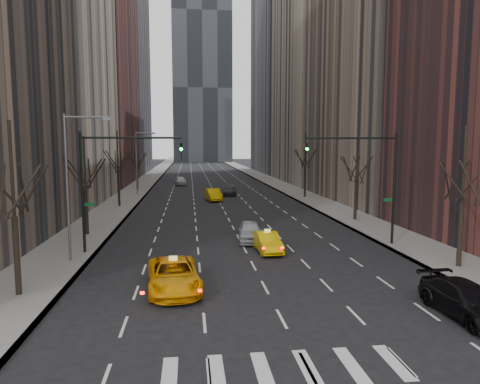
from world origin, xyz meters
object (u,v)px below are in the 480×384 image
object	(u,v)px
taxi_suv	(174,275)
taxi_sedan	(267,242)
parked_suv_black	(467,301)
silver_sedan_ahead	(250,231)

from	to	relation	value
taxi_suv	taxi_sedan	bearing A→B (deg)	44.14
taxi_sedan	parked_suv_black	xyz separation A→B (m)	(6.38, -12.02, 0.05)
parked_suv_black	taxi_sedan	bearing A→B (deg)	115.74
silver_sedan_ahead	taxi_sedan	bearing A→B (deg)	-71.38
parked_suv_black	silver_sedan_ahead	bearing A→B (deg)	112.73
parked_suv_black	taxi_suv	bearing A→B (deg)	156.23
taxi_sedan	silver_sedan_ahead	distance (m)	3.34
taxi_sedan	parked_suv_black	distance (m)	13.61
taxi_sedan	parked_suv_black	size ratio (longest dim) A/B	0.82
taxi_suv	taxi_sedan	xyz separation A→B (m)	(6.09, 7.09, -0.09)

